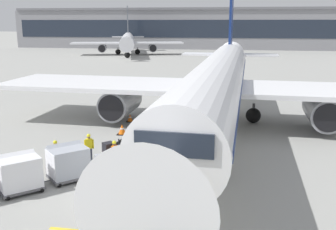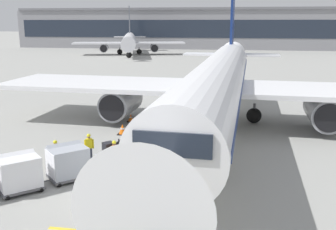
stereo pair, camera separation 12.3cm
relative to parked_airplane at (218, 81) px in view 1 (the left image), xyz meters
name	(u,v)px [view 1 (the left image)]	position (x,y,z in m)	size (l,w,h in m)	color
ground_plane	(111,192)	(-4.60, -14.34, -3.54)	(600.00, 600.00, 0.00)	gray
parked_airplane	(218,81)	(0.00, 0.00, 0.00)	(36.68, 47.00, 15.41)	white
belt_loader	(130,149)	(-4.74, -10.16, -2.69)	(4.59, 4.73, 2.93)	#A3A8B2
baggage_cart_lead	(68,162)	(-7.33, -13.13, -2.54)	(2.55, 2.54, 1.91)	#515156
baggage_cart_second	(19,172)	(-9.09, -14.96, -2.54)	(2.55, 2.54, 1.91)	#515156
ground_crew_by_loader	(115,153)	(-5.29, -11.38, -2.55)	(0.30, 0.57, 1.74)	#333847
ground_crew_by_carts	(56,153)	(-8.59, -11.88, -2.55)	(0.36, 0.54, 1.74)	black
ground_crew_marshaller	(89,146)	(-7.19, -10.32, -2.55)	(0.55, 0.35, 1.74)	#333847
safety_cone_engine_keepout	(122,129)	(-6.88, -4.29, -3.16)	(0.70, 0.70, 0.79)	black
safety_cone_wingtip	(130,118)	(-7.28, -0.42, -3.22)	(0.58, 0.58, 0.66)	black
safety_cone_nose_mark	(148,117)	(-5.87, 0.03, -3.22)	(0.59, 0.59, 0.67)	black
apron_guidance_line_lead_in	(211,126)	(-0.39, -0.86, -3.54)	(0.20, 110.00, 0.01)	yellow
terminal_building	(231,29)	(0.12, 96.17, 2.60)	(136.93, 16.03, 12.39)	gray
distant_airplane	(128,41)	(-25.50, 66.59, -0.17)	(28.61, 36.38, 12.59)	white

